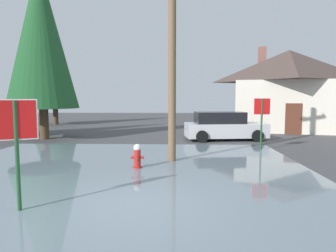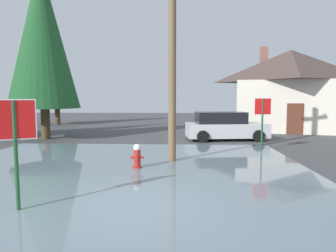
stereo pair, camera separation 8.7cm
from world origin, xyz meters
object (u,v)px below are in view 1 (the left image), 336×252
(house, at_px, (288,89))
(pine_tree_mid_left, at_px, (54,65))
(parked_car, at_px, (224,127))
(fire_hydrant, at_px, (137,157))
(utility_pole, at_px, (172,38))
(pine_tree_tall_left, at_px, (41,36))
(stop_sign_near, at_px, (16,132))
(stop_sign_far, at_px, (262,113))

(house, height_order, pine_tree_mid_left, pine_tree_mid_left)
(parked_car, height_order, pine_tree_mid_left, pine_tree_mid_left)
(fire_hydrant, bearing_deg, utility_pole, 45.22)
(utility_pole, xyz_separation_m, pine_tree_mid_left, (-10.55, 15.10, 0.71))
(utility_pole, distance_m, pine_tree_mid_left, 18.44)
(pine_tree_mid_left, bearing_deg, house, -10.29)
(parked_car, relative_size, pine_tree_tall_left, 0.47)
(stop_sign_near, distance_m, house, 20.13)
(parked_car, height_order, pine_tree_tall_left, pine_tree_tall_left)
(utility_pole, height_order, house, utility_pole)
(house, bearing_deg, stop_sign_far, -115.78)
(stop_sign_far, bearing_deg, pine_tree_mid_left, 138.97)
(house, height_order, pine_tree_tall_left, pine_tree_tall_left)
(stop_sign_far, height_order, pine_tree_tall_left, pine_tree_tall_left)
(stop_sign_near, xyz_separation_m, parked_car, (5.80, 10.81, -0.92))
(fire_hydrant, relative_size, house, 0.09)
(fire_hydrant, height_order, stop_sign_far, stop_sign_far)
(utility_pole, height_order, pine_tree_tall_left, pine_tree_tall_left)
(pine_tree_tall_left, bearing_deg, house, 20.06)
(utility_pole, distance_m, pine_tree_tall_left, 9.58)
(stop_sign_near, xyz_separation_m, fire_hydrant, (1.90, 3.77, -1.26))
(pine_tree_tall_left, height_order, pine_tree_mid_left, pine_tree_tall_left)
(fire_hydrant, bearing_deg, pine_tree_mid_left, 120.18)
(fire_hydrant, bearing_deg, house, 53.58)
(stop_sign_near, height_order, stop_sign_far, stop_sign_far)
(pine_tree_mid_left, bearing_deg, stop_sign_far, -41.03)
(house, distance_m, pine_tree_mid_left, 19.30)
(house, bearing_deg, fire_hydrant, -126.42)
(stop_sign_near, relative_size, pine_tree_mid_left, 0.27)
(stop_sign_near, relative_size, stop_sign_far, 0.99)
(fire_hydrant, xyz_separation_m, stop_sign_far, (5.02, 3.65, 1.26))
(house, bearing_deg, utility_pole, -125.50)
(stop_sign_near, xyz_separation_m, pine_tree_mid_left, (-7.53, 19.99, 3.48))
(house, xyz_separation_m, pine_tree_tall_left, (-15.73, -5.74, 2.75))
(utility_pole, distance_m, stop_sign_far, 5.41)
(stop_sign_far, relative_size, pine_tree_tall_left, 0.24)
(fire_hydrant, height_order, utility_pole, utility_pole)
(stop_sign_far, bearing_deg, pine_tree_tall_left, 163.23)
(parked_car, bearing_deg, utility_pole, -115.15)
(pine_tree_tall_left, bearing_deg, stop_sign_far, -16.77)
(house, relative_size, parked_car, 2.00)
(fire_hydrant, height_order, parked_car, parked_car)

